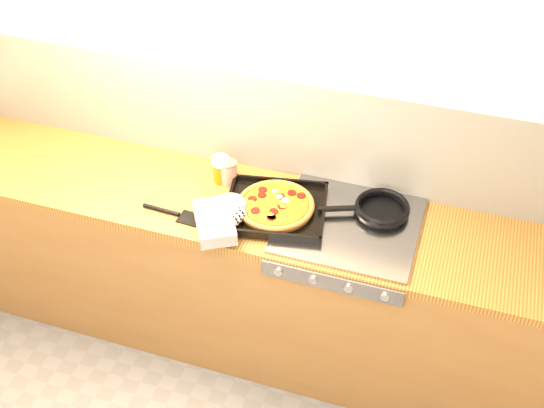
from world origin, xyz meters
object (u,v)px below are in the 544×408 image
(tomato_can, at_px, (229,172))
(juice_glass, at_px, (221,169))
(frying_pan, at_px, (381,209))
(pizza_on_tray, at_px, (259,209))

(tomato_can, distance_m, juice_glass, 0.04)
(frying_pan, distance_m, tomato_can, 0.72)
(pizza_on_tray, height_order, frying_pan, pizza_on_tray)
(pizza_on_tray, bearing_deg, tomato_can, 138.51)
(pizza_on_tray, relative_size, juice_glass, 4.44)
(frying_pan, bearing_deg, tomato_can, 179.28)
(frying_pan, xyz_separation_m, tomato_can, (-0.72, 0.01, 0.02))
(pizza_on_tray, distance_m, juice_glass, 0.32)
(pizza_on_tray, bearing_deg, juice_glass, 142.99)
(frying_pan, distance_m, juice_glass, 0.76)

